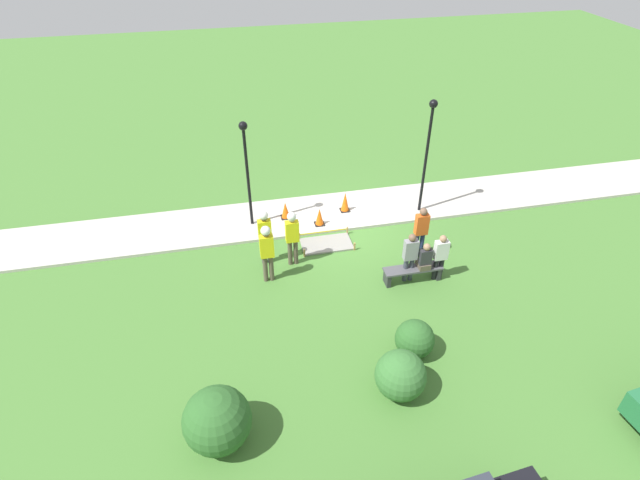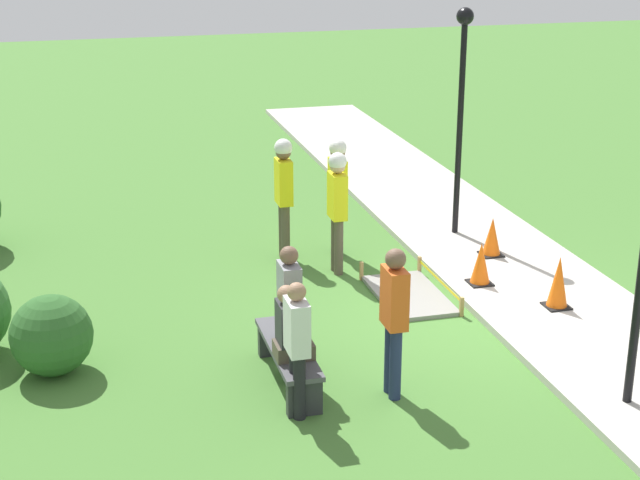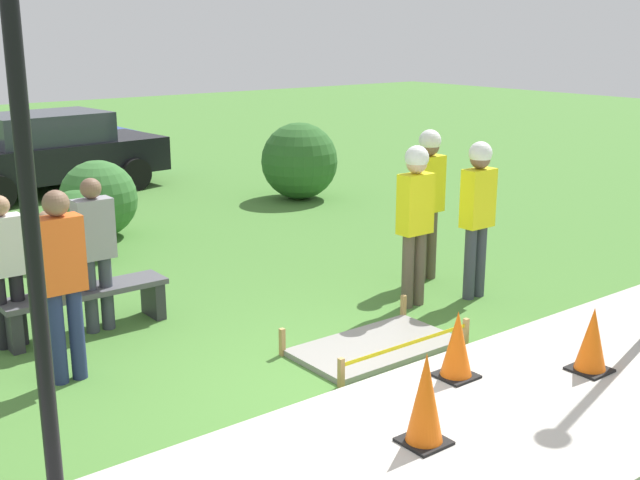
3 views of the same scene
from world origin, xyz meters
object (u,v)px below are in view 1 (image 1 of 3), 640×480
Objects in this scene: traffic_cone_sidewalk_edge at (285,210)px; worker_trainee at (292,233)px; bystander_in_gray_shirt at (440,255)px; lamppost_far at (428,142)px; bystander_in_white_shirt at (410,255)px; worker_assistant at (267,248)px; park_bench at (413,271)px; traffic_cone_far_patch at (320,217)px; traffic_cone_near_patch at (345,202)px; person_seated_on_bench at (425,258)px; lamppost_near at (246,159)px; bystander_in_orange_shirt at (421,230)px; worker_supervisor at (265,232)px.

traffic_cone_sidewalk_edge is 0.33× the size of worker_trainee.
worker_trainee is 1.20× the size of bystander_in_gray_shirt.
bystander_in_white_shirt is at bearing 63.58° from lamppost_far.
worker_trainee is at bearing -143.17° from worker_assistant.
lamppost_far reaches higher than worker_assistant.
park_bench is 0.93× the size of worker_trainee.
traffic_cone_far_patch is at bearing -123.97° from worker_trainee.
traffic_cone_far_patch reaches higher than park_bench.
worker_trainee is (1.24, 1.83, 0.74)m from traffic_cone_far_patch.
lamppost_far reaches higher than traffic_cone_near_patch.
person_seated_on_bench is 0.45m from bystander_in_white_shirt.
worker_trainee is at bearing 86.46° from traffic_cone_sidewalk_edge.
bystander_in_white_shirt is 0.41× the size of lamppost_far.
traffic_cone_sidewalk_edge is 0.17× the size of lamppost_near.
lamppost_near is at bearing -41.80° from park_bench.
lamppost_far is at bearing -158.09° from worker_trainee.
bystander_in_orange_shirt reaches higher than traffic_cone_sidewalk_edge.
lamppost_far is (-6.01, 0.38, 0.21)m from lamppost_near.
worker_supervisor reaches higher than traffic_cone_far_patch.
worker_trainee reaches higher than traffic_cone_sidewalk_edge.
lamppost_far is (-5.81, -2.63, 1.57)m from worker_assistant.
bystander_in_white_shirt is (-3.22, 1.50, -0.21)m from worker_trainee.
worker_assistant is at bearing 49.84° from traffic_cone_far_patch.
bystander_in_white_shirt reaches higher than park_bench.
bystander_in_orange_shirt is (-2.73, 2.29, 0.62)m from traffic_cone_far_patch.
bystander_in_orange_shirt is at bearing -125.30° from bystander_in_white_shirt.
traffic_cone_far_patch is at bearing -130.16° from worker_assistant.
traffic_cone_far_patch is 0.35× the size of bystander_in_orange_shirt.
bystander_in_gray_shirt is (-4.97, 0.99, -0.30)m from worker_assistant.
worker_supervisor is 4.82m from bystander_in_orange_shirt.
lamppost_near is (0.24, -2.15, 1.41)m from worker_supervisor.
bystander_in_gray_shirt is at bearing 158.44° from worker_trainee.
bystander_in_white_shirt is (0.74, 1.04, -0.09)m from bystander_in_orange_shirt.
traffic_cone_near_patch is 0.39× the size of worker_supervisor.
bystander_in_white_shirt reaches higher than traffic_cone_sidewalk_edge.
traffic_cone_far_patch is at bearing -50.19° from bystander_in_gray_shirt.
traffic_cone_far_patch is 0.15× the size of lamppost_far.
worker_assistant is at bearing -12.02° from bystander_in_white_shirt.
worker_assistant reaches higher than person_seated_on_bench.
person_seated_on_bench is (-2.42, 3.44, 0.42)m from traffic_cone_far_patch.
worker_assistant reaches higher than bystander_in_orange_shirt.
worker_supervisor is 1.13× the size of bystander_in_white_shirt.
worker_trainee is 0.46× the size of lamppost_far.
lamppost_near is at bearing -13.43° from traffic_cone_far_patch.
bystander_in_orange_shirt is 5.96m from lamppost_near.
lamppost_far is at bearing 173.98° from traffic_cone_sidewalk_edge.
bystander_in_white_shirt is (0.90, -0.13, 0.06)m from bystander_in_gray_shirt.
traffic_cone_far_patch is 4.00m from park_bench.
park_bench is at bearing 155.13° from worker_trainee.
worker_assistant is at bearing 87.06° from worker_supervisor.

